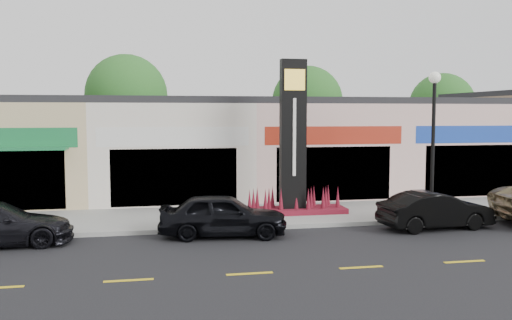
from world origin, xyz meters
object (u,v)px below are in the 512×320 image
at_px(car_black_sedan, 223,215).
at_px(car_black_conv, 435,210).
at_px(lamp_east_near, 433,129).
at_px(pylon_sign, 293,159).

height_order(car_black_sedan, car_black_conv, car_black_sedan).
relative_size(car_black_sedan, car_black_conv, 1.05).
distance_m(lamp_east_near, pylon_sign, 5.42).
xyz_separation_m(lamp_east_near, pylon_sign, (-5.00, 1.70, -1.20)).
bearing_deg(car_black_conv, car_black_sedan, 83.44).
bearing_deg(pylon_sign, car_black_conv, -35.29).
height_order(lamp_east_near, car_black_sedan, lamp_east_near).
xyz_separation_m(lamp_east_near, car_black_conv, (-0.61, -1.41, -2.82)).
relative_size(pylon_sign, car_black_sedan, 1.42).
height_order(lamp_east_near, car_black_conv, lamp_east_near).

